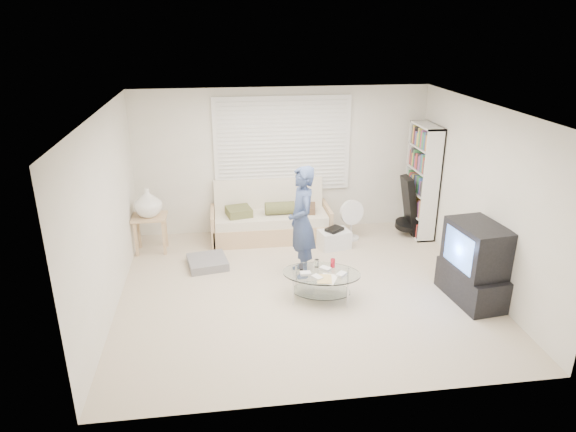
{
  "coord_description": "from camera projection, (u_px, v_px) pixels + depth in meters",
  "views": [
    {
      "loc": [
        -1.06,
        -6.24,
        3.55
      ],
      "look_at": [
        -0.17,
        0.3,
        0.99
      ],
      "focal_mm": 32.0,
      "sensor_mm": 36.0,
      "label": 1
    }
  ],
  "objects": [
    {
      "name": "guitar_case",
      "position": [
        409.0,
        210.0,
        8.81
      ],
      "size": [
        0.38,
        0.39,
        1.04
      ],
      "color": "black",
      "rests_on": "ground"
    },
    {
      "name": "floor_fan",
      "position": [
        351.0,
        216.0,
        8.67
      ],
      "size": [
        0.44,
        0.29,
        0.71
      ],
      "color": "white",
      "rests_on": "ground"
    },
    {
      "name": "standing_person",
      "position": [
        302.0,
        222.0,
        7.31
      ],
      "size": [
        0.44,
        0.63,
        1.65
      ],
      "primitive_type": "imported",
      "rotation": [
        0.0,
        0.0,
        -1.49
      ],
      "color": "navy",
      "rests_on": "ground"
    },
    {
      "name": "bookshelf",
      "position": [
        422.0,
        181.0,
        8.71
      ],
      "size": [
        0.3,
        0.81,
        1.92
      ],
      "color": "white",
      "rests_on": "ground"
    },
    {
      "name": "ground",
      "position": [
        303.0,
        289.0,
        7.19
      ],
      "size": [
        5.0,
        5.0,
        0.0
      ],
      "primitive_type": "plane",
      "color": "beige",
      "rests_on": "ground"
    },
    {
      "name": "room_shell",
      "position": [
        298.0,
        167.0,
        7.04
      ],
      "size": [
        5.02,
        4.52,
        2.51
      ],
      "color": "beige",
      "rests_on": "ground"
    },
    {
      "name": "side_table",
      "position": [
        148.0,
        205.0,
        8.07
      ],
      "size": [
        0.54,
        0.44,
        1.07
      ],
      "color": "tan",
      "rests_on": "ground"
    },
    {
      "name": "grey_floor_pillow",
      "position": [
        207.0,
        262.0,
        7.83
      ],
      "size": [
        0.66,
        0.66,
        0.13
      ],
      "primitive_type": "cube",
      "rotation": [
        0.0,
        0.0,
        0.18
      ],
      "color": "slate",
      "rests_on": "ground"
    },
    {
      "name": "coffee_table",
      "position": [
        322.0,
        278.0,
        6.84
      ],
      "size": [
        1.17,
        0.9,
        0.51
      ],
      "color": "silver",
      "rests_on": "ground"
    },
    {
      "name": "storage_bin",
      "position": [
        334.0,
        238.0,
        8.44
      ],
      "size": [
        0.55,
        0.44,
        0.34
      ],
      "color": "white",
      "rests_on": "ground"
    },
    {
      "name": "tv_unit",
      "position": [
        474.0,
        264.0,
        6.76
      ],
      "size": [
        0.64,
        1.04,
        1.08
      ],
      "color": "black",
      "rests_on": "ground"
    },
    {
      "name": "window_blinds",
      "position": [
        283.0,
        145.0,
        8.66
      ],
      "size": [
        2.32,
        0.08,
        1.62
      ],
      "color": "silver",
      "rests_on": "ground"
    },
    {
      "name": "futon_sofa",
      "position": [
        270.0,
        220.0,
        8.77
      ],
      "size": [
        2.01,
        0.81,
        0.98
      ],
      "color": "tan",
      "rests_on": "ground"
    }
  ]
}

